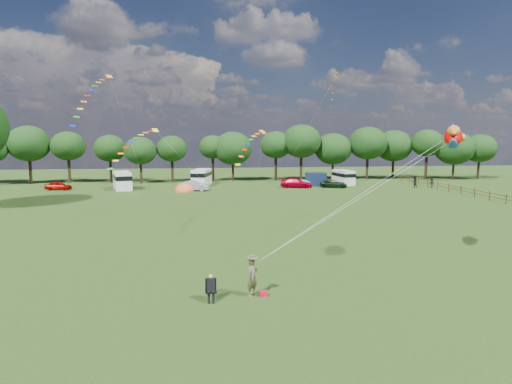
{
  "coord_description": "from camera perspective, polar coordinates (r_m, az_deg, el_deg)",
  "views": [
    {
      "loc": [
        -3.77,
        -22.18,
        7.88
      ],
      "look_at": [
        0.0,
        8.0,
        4.0
      ],
      "focal_mm": 30.0,
      "sensor_mm": 36.0,
      "label": 1
    }
  ],
  "objects": [
    {
      "name": "campervan_d",
      "position": [
        73.78,
        11.57,
        2.0
      ],
      "size": [
        2.77,
        5.16,
        2.41
      ],
      "rotation": [
        0.0,
        0.0,
        1.71
      ],
      "color": "silver",
      "rests_on": "ground"
    },
    {
      "name": "tree_line",
      "position": [
        77.72,
        -0.42,
        6.14
      ],
      "size": [
        102.98,
        10.98,
        10.27
      ],
      "color": "black",
      "rests_on": "ground"
    },
    {
      "name": "streamer_kite_d",
      "position": [
        48.69,
        10.48,
        14.12
      ],
      "size": [
        2.58,
        5.16,
        4.31
      ],
      "rotation": [
        0.0,
        0.0,
        1.22
      ],
      "color": "orange",
      "rests_on": "ground"
    },
    {
      "name": "walker_a",
      "position": [
        71.39,
        20.36,
        1.22
      ],
      "size": [
        0.9,
        0.56,
        1.85
      ],
      "primitive_type": "imported",
      "rotation": [
        0.0,
        0.0,
        3.15
      ],
      "color": "black",
      "rests_on": "ground"
    },
    {
      "name": "car_d",
      "position": [
        68.94,
        10.34,
        1.08
      ],
      "size": [
        4.78,
        3.45,
        1.19
      ],
      "primitive_type": "imported",
      "rotation": [
        0.0,
        0.0,
        1.19
      ],
      "color": "black",
      "rests_on": "ground"
    },
    {
      "name": "tent_orange",
      "position": [
        64.0,
        -9.56,
        0.11
      ],
      "size": [
        3.04,
        3.33,
        2.38
      ],
      "color": "#DC5D29",
      "rests_on": "ground"
    },
    {
      "name": "kite_flyer",
      "position": [
        21.7,
        -0.46,
        -11.29
      ],
      "size": [
        0.83,
        0.83,
        1.95
      ],
      "primitive_type": "imported",
      "rotation": [
        0.0,
        0.0,
        0.78
      ],
      "color": "brown",
      "rests_on": "ground"
    },
    {
      "name": "campervan_c",
      "position": [
        71.29,
        -7.27,
        2.02
      ],
      "size": [
        3.53,
        5.86,
        2.68
      ],
      "rotation": [
        0.0,
        0.0,
        1.34
      ],
      "color": "white",
      "rests_on": "ground"
    },
    {
      "name": "ground_plane",
      "position": [
        23.84,
        2.44,
        -12.04
      ],
      "size": [
        180.0,
        180.0,
        0.0
      ],
      "primitive_type": "plane",
      "color": "black",
      "rests_on": "ground"
    },
    {
      "name": "fence",
      "position": [
        67.41,
        24.98,
        0.47
      ],
      "size": [
        0.12,
        33.12,
        1.2
      ],
      "color": "#472D19",
      "rests_on": "ground"
    },
    {
      "name": "walker_b",
      "position": [
        73.35,
        22.38,
        1.14
      ],
      "size": [
        1.0,
        0.5,
        1.51
      ],
      "primitive_type": "imported",
      "rotation": [
        0.0,
        0.0,
        3.18
      ],
      "color": "black",
      "rests_on": "ground"
    },
    {
      "name": "campervan_b",
      "position": [
        68.4,
        -17.39,
        1.54
      ],
      "size": [
        3.76,
        5.94,
        2.7
      ],
      "rotation": [
        0.0,
        0.0,
        1.85
      ],
      "color": "silver",
      "rests_on": "ground"
    },
    {
      "name": "fish_kite",
      "position": [
        28.57,
        24.8,
        6.69
      ],
      "size": [
        2.39,
        3.17,
        1.72
      ],
      "rotation": [
        0.0,
        -0.21,
        1.03
      ],
      "color": "#CC0400",
      "rests_on": "ground"
    },
    {
      "name": "car_a",
      "position": [
        71.16,
        -24.85,
        0.76
      ],
      "size": [
        4.09,
        2.12,
        1.3
      ],
      "primitive_type": "imported",
      "rotation": [
        0.0,
        0.0,
        1.41
      ],
      "color": "#A20A04",
      "rests_on": "ground"
    },
    {
      "name": "car_c",
      "position": [
        67.96,
        5.4,
        1.19
      ],
      "size": [
        5.26,
        3.66,
        1.46
      ],
      "primitive_type": "imported",
      "rotation": [
        0.0,
        0.0,
        1.2
      ],
      "color": "#A40019",
      "rests_on": "ground"
    },
    {
      "name": "streamer_kite_a",
      "position": [
        48.82,
        -20.75,
        12.44
      ],
      "size": [
        3.42,
        5.61,
        5.79
      ],
      "rotation": [
        0.0,
        0.0,
        0.62
      ],
      "color": "gold",
      "rests_on": "ground"
    },
    {
      "name": "kite_bag",
      "position": [
        21.94,
        0.99,
        -13.4
      ],
      "size": [
        0.41,
        0.3,
        0.27
      ],
      "primitive_type": "cube",
      "rotation": [
        0.0,
        0.0,
        0.12
      ],
      "color": "red",
      "rests_on": "ground"
    },
    {
      "name": "camp_chair",
      "position": [
        21.31,
        -6.04,
        -12.18
      ],
      "size": [
        0.58,
        0.57,
        1.34
      ],
      "rotation": [
        0.0,
        0.0,
        0.08
      ],
      "color": "#99999E",
      "rests_on": "ground"
    },
    {
      "name": "awning_navy",
      "position": [
        71.34,
        7.96,
        1.7
      ],
      "size": [
        3.76,
        3.25,
        2.09
      ],
      "primitive_type": "cube",
      "rotation": [
        0.0,
        0.0,
        -0.17
      ],
      "color": "#101B33",
      "rests_on": "ground"
    },
    {
      "name": "car_b",
      "position": [
        64.22,
        -8.33,
        0.82
      ],
      "size": [
        4.42,
        2.09,
        1.51
      ],
      "primitive_type": "imported",
      "rotation": [
        0.0,
        0.0,
        1.45
      ],
      "color": "gray",
      "rests_on": "ground"
    },
    {
      "name": "tent_greyblue",
      "position": [
        69.42,
        6.31,
        0.72
      ],
      "size": [
        3.0,
        3.29,
        2.23
      ],
      "color": "slate",
      "rests_on": "ground"
    },
    {
      "name": "streamer_kite_b",
      "position": [
        42.51,
        -15.53,
        6.54
      ],
      "size": [
        4.31,
        4.64,
        3.8
      ],
      "rotation": [
        0.0,
        0.0,
        0.57
      ],
      "color": "#FDF11A",
      "rests_on": "ground"
    },
    {
      "name": "streamer_kite_c",
      "position": [
        35.36,
        -0.37,
        6.85
      ],
      "size": [
        3.13,
        4.91,
        2.78
      ],
      "rotation": [
        0.0,
        0.0,
        0.71
      ],
      "color": "#F7A219",
      "rests_on": "ground"
    }
  ]
}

